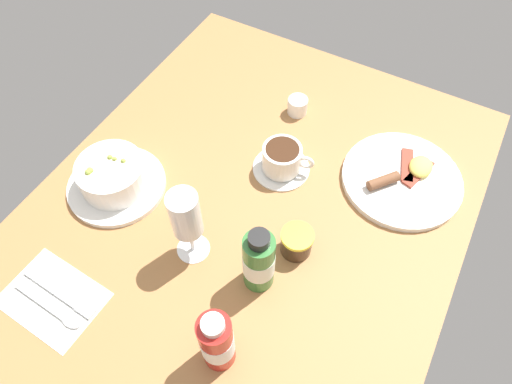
{
  "coord_description": "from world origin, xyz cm",
  "views": [
    {
      "loc": [
        41.25,
        25.73,
        79.65
      ],
      "look_at": [
        -2.69,
        1.51,
        6.18
      ],
      "focal_mm": 32.08,
      "sensor_mm": 36.0,
      "label": 1
    }
  ],
  "objects_px": {
    "porridge_bowl": "(113,177)",
    "cutlery_setting": "(54,299)",
    "jam_jar": "(297,242)",
    "sauce_bottle_green": "(259,261)",
    "wine_glass": "(186,217)",
    "sauce_bottle_red": "(217,342)",
    "breakfast_plate": "(403,178)",
    "coffee_cup": "(282,160)",
    "creamer_jug": "(297,106)"
  },
  "relations": [
    {
      "from": "breakfast_plate",
      "to": "porridge_bowl",
      "type": "bearing_deg",
      "value": -59.61
    },
    {
      "from": "coffee_cup",
      "to": "breakfast_plate",
      "type": "height_order",
      "value": "coffee_cup"
    },
    {
      "from": "porridge_bowl",
      "to": "coffee_cup",
      "type": "xyz_separation_m",
      "value": [
        -0.21,
        0.28,
        -0.0
      ]
    },
    {
      "from": "cutlery_setting",
      "to": "wine_glass",
      "type": "bearing_deg",
      "value": 141.82
    },
    {
      "from": "creamer_jug",
      "to": "jam_jar",
      "type": "relative_size",
      "value": 0.88
    },
    {
      "from": "jam_jar",
      "to": "sauce_bottle_green",
      "type": "relative_size",
      "value": 0.38
    },
    {
      "from": "porridge_bowl",
      "to": "cutlery_setting",
      "type": "distance_m",
      "value": 0.26
    },
    {
      "from": "porridge_bowl",
      "to": "sauce_bottle_green",
      "type": "distance_m",
      "value": 0.37
    },
    {
      "from": "jam_jar",
      "to": "wine_glass",
      "type": "bearing_deg",
      "value": -61.25
    },
    {
      "from": "wine_glass",
      "to": "sauce_bottle_red",
      "type": "height_order",
      "value": "wine_glass"
    },
    {
      "from": "creamer_jug",
      "to": "porridge_bowl",
      "type": "bearing_deg",
      "value": -31.91
    },
    {
      "from": "porridge_bowl",
      "to": "cutlery_setting",
      "type": "bearing_deg",
      "value": 13.0
    },
    {
      "from": "sauce_bottle_red",
      "to": "cutlery_setting",
      "type": "bearing_deg",
      "value": -78.91
    },
    {
      "from": "sauce_bottle_green",
      "to": "wine_glass",
      "type": "bearing_deg",
      "value": -87.21
    },
    {
      "from": "wine_glass",
      "to": "creamer_jug",
      "type": "bearing_deg",
      "value": 178.04
    },
    {
      "from": "sauce_bottle_green",
      "to": "creamer_jug",
      "type": "bearing_deg",
      "value": -163.3
    },
    {
      "from": "creamer_jug",
      "to": "sauce_bottle_green",
      "type": "bearing_deg",
      "value": 16.7
    },
    {
      "from": "coffee_cup",
      "to": "jam_jar",
      "type": "xyz_separation_m",
      "value": [
        0.16,
        0.11,
        -0.0
      ]
    },
    {
      "from": "porridge_bowl",
      "to": "sauce_bottle_red",
      "type": "bearing_deg",
      "value": 62.67
    },
    {
      "from": "coffee_cup",
      "to": "jam_jar",
      "type": "height_order",
      "value": "coffee_cup"
    },
    {
      "from": "wine_glass",
      "to": "sauce_bottle_red",
      "type": "relative_size",
      "value": 1.07
    },
    {
      "from": "porridge_bowl",
      "to": "breakfast_plate",
      "type": "distance_m",
      "value": 0.61
    },
    {
      "from": "jam_jar",
      "to": "sauce_bottle_green",
      "type": "bearing_deg",
      "value": -20.65
    },
    {
      "from": "cutlery_setting",
      "to": "sauce_bottle_red",
      "type": "distance_m",
      "value": 0.33
    },
    {
      "from": "creamer_jug",
      "to": "sauce_bottle_green",
      "type": "distance_m",
      "value": 0.44
    },
    {
      "from": "cutlery_setting",
      "to": "coffee_cup",
      "type": "distance_m",
      "value": 0.52
    },
    {
      "from": "cutlery_setting",
      "to": "coffee_cup",
      "type": "relative_size",
      "value": 1.41
    },
    {
      "from": "porridge_bowl",
      "to": "sauce_bottle_red",
      "type": "height_order",
      "value": "sauce_bottle_red"
    },
    {
      "from": "creamer_jug",
      "to": "sauce_bottle_red",
      "type": "distance_m",
      "value": 0.59
    },
    {
      "from": "porridge_bowl",
      "to": "coffee_cup",
      "type": "distance_m",
      "value": 0.35
    },
    {
      "from": "coffee_cup",
      "to": "sauce_bottle_green",
      "type": "bearing_deg",
      "value": 17.69
    },
    {
      "from": "cutlery_setting",
      "to": "wine_glass",
      "type": "distance_m",
      "value": 0.29
    },
    {
      "from": "porridge_bowl",
      "to": "cutlery_setting",
      "type": "xyz_separation_m",
      "value": [
        0.25,
        0.06,
        -0.03
      ]
    },
    {
      "from": "cutlery_setting",
      "to": "creamer_jug",
      "type": "xyz_separation_m",
      "value": [
        -0.64,
        0.18,
        0.02
      ]
    },
    {
      "from": "wine_glass",
      "to": "jam_jar",
      "type": "bearing_deg",
      "value": 118.75
    },
    {
      "from": "jam_jar",
      "to": "breakfast_plate",
      "type": "height_order",
      "value": "jam_jar"
    },
    {
      "from": "porridge_bowl",
      "to": "jam_jar",
      "type": "height_order",
      "value": "porridge_bowl"
    },
    {
      "from": "jam_jar",
      "to": "sauce_bottle_red",
      "type": "xyz_separation_m",
      "value": [
        0.24,
        -0.02,
        0.05
      ]
    },
    {
      "from": "coffee_cup",
      "to": "wine_glass",
      "type": "distance_m",
      "value": 0.28
    },
    {
      "from": "creamer_jug",
      "to": "breakfast_plate",
      "type": "xyz_separation_m",
      "value": [
        0.07,
        0.29,
        -0.01
      ]
    },
    {
      "from": "coffee_cup",
      "to": "creamer_jug",
      "type": "relative_size",
      "value": 2.38
    },
    {
      "from": "cutlery_setting",
      "to": "sauce_bottle_green",
      "type": "distance_m",
      "value": 0.38
    },
    {
      "from": "cutlery_setting",
      "to": "creamer_jug",
      "type": "distance_m",
      "value": 0.66
    },
    {
      "from": "porridge_bowl",
      "to": "creamer_jug",
      "type": "bearing_deg",
      "value": 148.09
    },
    {
      "from": "cutlery_setting",
      "to": "jam_jar",
      "type": "bearing_deg",
      "value": 131.97
    },
    {
      "from": "cutlery_setting",
      "to": "coffee_cup",
      "type": "bearing_deg",
      "value": 154.21
    },
    {
      "from": "sauce_bottle_green",
      "to": "porridge_bowl",
      "type": "bearing_deg",
      "value": -96.1
    },
    {
      "from": "breakfast_plate",
      "to": "sauce_bottle_green",
      "type": "bearing_deg",
      "value": -24.9
    },
    {
      "from": "porridge_bowl",
      "to": "coffee_cup",
      "type": "bearing_deg",
      "value": 126.67
    },
    {
      "from": "sauce_bottle_green",
      "to": "sauce_bottle_red",
      "type": "relative_size",
      "value": 0.98
    }
  ]
}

